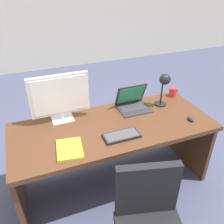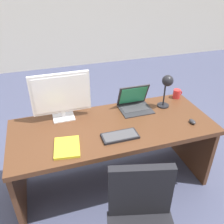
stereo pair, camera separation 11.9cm
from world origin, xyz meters
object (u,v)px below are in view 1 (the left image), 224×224
object	(u,v)px
desk	(112,139)
desk_lamp	(164,83)
mouse	(191,119)
keyboard	(122,136)
coffee_mug	(173,92)
laptop	(132,100)
monitor	(60,96)
book	(70,149)

from	to	relation	value
desk	desk_lamp	distance (m)	0.75
mouse	desk_lamp	world-z (taller)	desk_lamp
keyboard	desk_lamp	bearing A→B (deg)	29.62
coffee_mug	laptop	bearing A→B (deg)	-174.06
desk_lamp	coffee_mug	size ratio (longest dim) A/B	3.33
monitor	mouse	bearing A→B (deg)	-21.93
keyboard	coffee_mug	distance (m)	0.96
book	coffee_mug	world-z (taller)	coffee_mug
laptop	coffee_mug	distance (m)	0.53
book	laptop	bearing A→B (deg)	30.41
book	desk_lamp	bearing A→B (deg)	18.48
keyboard	monitor	bearing A→B (deg)	132.78
keyboard	book	world-z (taller)	keyboard
desk	desk_lamp	world-z (taller)	desk_lamp
monitor	desk_lamp	bearing A→B (deg)	-6.02
desk	laptop	size ratio (longest dim) A/B	5.91
coffee_mug	monitor	bearing A→B (deg)	-178.26
laptop	mouse	size ratio (longest dim) A/B	3.90
mouse	book	xyz separation A→B (m)	(-1.16, -0.01, -0.01)
desk	book	world-z (taller)	book
desk	mouse	world-z (taller)	mouse
monitor	desk	bearing A→B (deg)	-27.77
book	monitor	bearing A→B (deg)	85.36
laptop	desk	bearing A→B (deg)	-146.27
laptop	mouse	xyz separation A→B (m)	(0.41, -0.43, -0.06)
keyboard	mouse	size ratio (longest dim) A/B	3.88
desk_lamp	coffee_mug	bearing A→B (deg)	32.43
mouse	desk_lamp	size ratio (longest dim) A/B	0.23
desk_lamp	book	size ratio (longest dim) A/B	1.24
keyboard	coffee_mug	size ratio (longest dim) A/B	2.93
laptop	desk_lamp	world-z (taller)	desk_lamp
monitor	keyboard	distance (m)	0.66
desk_lamp	book	xyz separation A→B (m)	(-1.05, -0.35, -0.24)
desk_lamp	mouse	bearing A→B (deg)	-72.86
desk	keyboard	bearing A→B (deg)	-89.82
mouse	coffee_mug	world-z (taller)	coffee_mug
desk	coffee_mug	xyz separation A→B (m)	(0.83, 0.26, 0.24)
keyboard	desk_lamp	world-z (taller)	desk_lamp
mouse	coffee_mug	bearing A→B (deg)	76.04
mouse	keyboard	bearing A→B (deg)	179.74
laptop	mouse	distance (m)	0.60
keyboard	coffee_mug	world-z (taller)	coffee_mug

